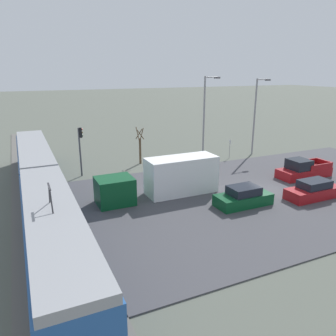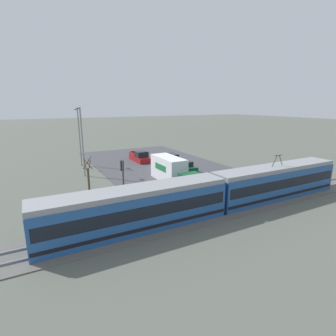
# 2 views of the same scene
# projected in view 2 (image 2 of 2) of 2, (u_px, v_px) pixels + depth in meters

# --- Properties ---
(ground_plane) EXTENTS (320.00, 320.00, 0.00)m
(ground_plane) POSITION_uv_depth(u_px,v_px,m) (163.00, 167.00, 40.87)
(ground_plane) COLOR #565B51
(road_surface) EXTENTS (18.67, 37.53, 0.08)m
(road_surface) POSITION_uv_depth(u_px,v_px,m) (163.00, 167.00, 40.86)
(road_surface) COLOR #424247
(road_surface) RESTS_ON ground
(rail_bed) EXTENTS (74.43, 4.40, 0.22)m
(rail_bed) POSITION_uv_depth(u_px,v_px,m) (243.00, 204.00, 25.89)
(rail_bed) COLOR #5B5954
(rail_bed) RESTS_ON ground
(light_rail_tram) EXTENTS (30.89, 2.79, 4.48)m
(light_rail_tram) POSITION_uv_depth(u_px,v_px,m) (217.00, 193.00, 23.92)
(light_rail_tram) COLOR #235193
(light_rail_tram) RESTS_ON ground
(box_truck) EXTENTS (2.33, 9.96, 3.04)m
(box_truck) POSITION_uv_depth(u_px,v_px,m) (174.00, 172.00, 32.34)
(box_truck) COLOR #0C4723
(box_truck) RESTS_ON ground
(pickup_truck) EXTENTS (2.04, 5.36, 1.80)m
(pickup_truck) POSITION_uv_depth(u_px,v_px,m) (140.00, 157.00, 44.86)
(pickup_truck) COLOR maroon
(pickup_truck) RESTS_ON ground
(sedan_car_0) EXTENTS (1.76, 4.72, 1.48)m
(sedan_car_0) POSITION_uv_depth(u_px,v_px,m) (172.00, 159.00, 43.97)
(sedan_car_0) COLOR maroon
(sedan_car_0) RESTS_ON ground
(sedan_car_1) EXTENTS (1.89, 4.32, 1.48)m
(sedan_car_1) POSITION_uv_depth(u_px,v_px,m) (185.00, 167.00, 38.30)
(sedan_car_1) COLOR #0C4723
(sedan_car_1) RESTS_ON ground
(traffic_light_pole) EXTENTS (0.28, 0.47, 4.73)m
(traffic_light_pole) POSITION_uv_depth(u_px,v_px,m) (123.00, 178.00, 23.71)
(traffic_light_pole) COLOR #47474C
(traffic_light_pole) RESTS_ON ground
(street_tree) EXTENTS (0.96, 0.80, 4.03)m
(street_tree) POSITION_uv_depth(u_px,v_px,m) (88.00, 177.00, 28.87)
(street_tree) COLOR brown
(street_tree) RESTS_ON ground
(street_lamp_near_crossing) EXTENTS (0.36, 1.95, 9.27)m
(street_lamp_near_crossing) POSITION_uv_depth(u_px,v_px,m) (82.00, 138.00, 34.95)
(street_lamp_near_crossing) COLOR gray
(street_lamp_near_crossing) RESTS_ON ground
(street_lamp_mid_block) EXTENTS (0.36, 1.95, 8.98)m
(street_lamp_mid_block) POSITION_uv_depth(u_px,v_px,m) (79.00, 134.00, 40.92)
(street_lamp_mid_block) COLOR gray
(street_lamp_mid_block) RESTS_ON ground
(no_parking_sign) EXTENTS (0.32, 0.08, 2.18)m
(no_parking_sign) POSITION_uv_depth(u_px,v_px,m) (88.00, 162.00, 38.77)
(no_parking_sign) COLOR gray
(no_parking_sign) RESTS_ON ground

